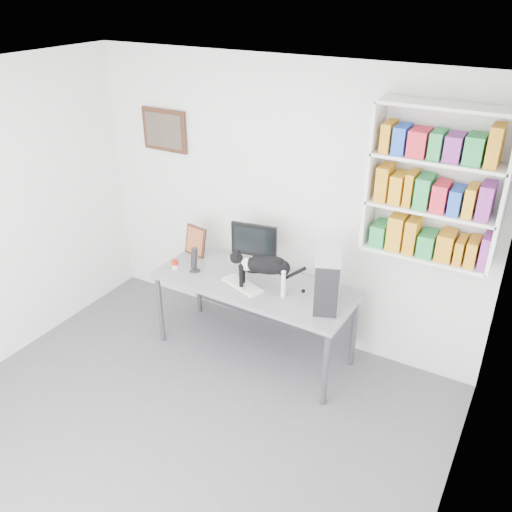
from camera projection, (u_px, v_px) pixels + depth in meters
name	position (u px, v px, depth m)	size (l,w,h in m)	color
room	(141.00, 305.00, 3.56)	(4.01, 4.01, 2.70)	#58585D
bookshelf	(435.00, 185.00, 4.14)	(1.03, 0.28, 1.24)	silver
wall_art	(164.00, 130.00, 5.39)	(0.52, 0.04, 0.42)	#452516
desk	(254.00, 318.00, 5.12)	(1.87, 0.73, 0.78)	gray
monitor	(254.00, 246.00, 5.08)	(0.44, 0.21, 0.47)	black
keyboard	(242.00, 285.00, 4.87)	(0.41, 0.16, 0.03)	silver
pc_tower	(327.00, 279.00, 4.54)	(0.20, 0.46, 0.46)	silver
speaker	(194.00, 259.00, 5.08)	(0.11, 0.11, 0.25)	black
leaning_print	(196.00, 240.00, 5.38)	(0.25, 0.10, 0.31)	#452516
soup_can	(175.00, 264.00, 5.15)	(0.06, 0.06, 0.09)	#A81C0E
cat	(265.00, 274.00, 4.70)	(0.61, 0.16, 0.37)	black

